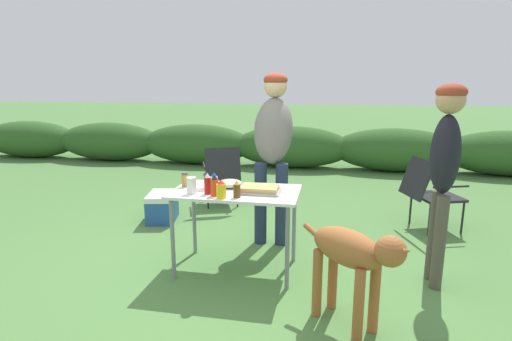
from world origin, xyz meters
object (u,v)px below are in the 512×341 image
at_px(paper_cup_stack, 192,185).
at_px(hot_sauce_bottle, 215,186).
at_px(camp_chair_near_hedge, 222,173).
at_px(mixing_bowl, 230,183).
at_px(mayo_bottle, 214,182).
at_px(standing_person_in_red_jacket, 273,138).
at_px(cooler_box, 162,207).
at_px(plate_stack, 201,186).
at_px(spice_jar, 185,180).
at_px(camp_chair_green_behind_table, 429,190).
at_px(folding_table, 236,199).
at_px(food_tray, 260,189).
at_px(beer_bottle, 237,189).
at_px(standing_person_in_navy_coat, 445,159).
at_px(ketchup_bottle, 207,184).
at_px(mustard_bottle, 221,189).
at_px(dog, 353,256).

bearing_deg(paper_cup_stack, hot_sauce_bottle, -6.81).
bearing_deg(camp_chair_near_hedge, mixing_bowl, -93.22).
bearing_deg(mayo_bottle, hot_sauce_bottle, -71.43).
xyz_separation_m(standing_person_in_red_jacket, cooler_box, (-1.42, 0.35, -0.93)).
height_order(plate_stack, camp_chair_near_hedge, camp_chair_near_hedge).
distance_m(plate_stack, spice_jar, 0.16).
height_order(camp_chair_green_behind_table, cooler_box, camp_chair_green_behind_table).
bearing_deg(standing_person_in_red_jacket, mayo_bottle, -114.46).
bearing_deg(mayo_bottle, folding_table, 24.42).
bearing_deg(food_tray, mixing_bowl, 156.27).
distance_m(food_tray, mayo_bottle, 0.40).
bearing_deg(folding_table, hot_sauce_bottle, -124.33).
xyz_separation_m(hot_sauce_bottle, cooler_box, (-1.08, 1.32, -0.65)).
distance_m(beer_bottle, standing_person_in_navy_coat, 1.67).
distance_m(plate_stack, camp_chair_near_hedge, 1.87).
height_order(paper_cup_stack, standing_person_in_navy_coat, standing_person_in_navy_coat).
xyz_separation_m(ketchup_bottle, camp_chair_green_behind_table, (2.12, 1.57, -0.36)).
height_order(mustard_bottle, hot_sauce_bottle, hot_sauce_bottle).
bearing_deg(mixing_bowl, hot_sauce_bottle, -99.61).
height_order(folding_table, mayo_bottle, mayo_bottle).
xyz_separation_m(hot_sauce_bottle, standing_person_in_navy_coat, (1.82, 0.25, 0.24)).
bearing_deg(folding_table, mixing_bowl, 126.87).
bearing_deg(mustard_bottle, food_tray, 39.68).
relative_size(ketchup_bottle, cooler_box, 0.34).
height_order(mixing_bowl, camp_chair_near_hedge, camp_chair_near_hedge).
relative_size(plate_stack, ketchup_bottle, 1.22).
height_order(mixing_bowl, mayo_bottle, mayo_bottle).
distance_m(plate_stack, ketchup_bottle, 0.22).
xyz_separation_m(paper_cup_stack, camp_chair_near_hedge, (-0.31, 2.00, -0.34)).
distance_m(beer_bottle, camp_chair_green_behind_table, 2.49).
xyz_separation_m(paper_cup_stack, mustard_bottle, (0.28, -0.09, 0.00)).
height_order(camp_chair_green_behind_table, camp_chair_near_hedge, same).
bearing_deg(standing_person_in_navy_coat, ketchup_bottle, -84.88).
bearing_deg(standing_person_in_red_jacket, plate_stack, -125.56).
xyz_separation_m(mayo_bottle, standing_person_in_navy_coat, (1.86, 0.14, 0.24)).
distance_m(plate_stack, mixing_bowl, 0.26).
bearing_deg(dog, food_tray, -90.00).
xyz_separation_m(mayo_bottle, cooler_box, (-1.04, 1.20, -0.65)).
bearing_deg(dog, hot_sauce_bottle, -72.92).
height_order(food_tray, beer_bottle, beer_bottle).
relative_size(folding_table, mayo_bottle, 6.34).
bearing_deg(camp_chair_near_hedge, mayo_bottle, -97.37).
distance_m(mixing_bowl, camp_chair_green_behind_table, 2.41).
distance_m(ketchup_bottle, mustard_bottle, 0.18).
relative_size(mixing_bowl, standing_person_in_red_jacket, 0.13).
height_order(food_tray, standing_person_in_navy_coat, standing_person_in_navy_coat).
bearing_deg(food_tray, cooler_box, 141.21).
xyz_separation_m(camp_chair_green_behind_table, cooler_box, (-3.13, -0.29, -0.30)).
distance_m(spice_jar, camp_chair_green_behind_table, 2.78).
bearing_deg(standing_person_in_red_jacket, beer_bottle, -99.18).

